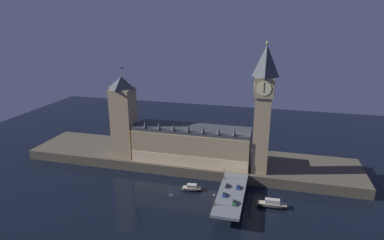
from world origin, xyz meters
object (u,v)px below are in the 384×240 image
car_northbound_lead (227,186)px  car_southbound_lead (234,202)px  clock_tower (263,106)px  car_southbound_trail (238,187)px  street_lamp_far (224,171)px  boat_downstream (272,204)px  pedestrian_near_rail (215,203)px  boat_upstream (192,188)px  victoria_tower (124,117)px  street_lamp_near (214,198)px  pedestrian_far_rail (224,177)px  car_northbound_trail (224,195)px

car_northbound_lead → car_southbound_lead: (6.00, -16.13, 0.12)m
clock_tower → car_southbound_trail: (-9.47, -25.69, -39.08)m
street_lamp_far → boat_downstream: bearing=-23.7°
pedestrian_near_rail → boat_upstream: (-17.77, 22.88, -6.74)m
victoria_tower → car_northbound_lead: victoria_tower is taller
victoria_tower → street_lamp_near: bearing=-34.5°
clock_tower → street_lamp_far: bearing=-139.1°
clock_tower → car_southbound_lead: 57.79m
pedestrian_near_rail → pedestrian_far_rail: bearing=90.0°
car_southbound_trail → car_northbound_lead: bearing=178.0°
victoria_tower → car_northbound_trail: victoria_tower is taller
car_southbound_lead → boat_upstream: 33.84m
car_northbound_lead → car_southbound_trail: bearing=-2.0°
victoria_tower → boat_downstream: size_ratio=3.53×
car_southbound_lead → pedestrian_near_rail: (-9.00, -3.22, 0.25)m
car_southbound_lead → car_southbound_trail: 15.91m
clock_tower → boat_downstream: clock_tower is taller
clock_tower → pedestrian_near_rail: size_ratio=41.32×
clock_tower → boat_upstream: bearing=-148.8°
car_southbound_trail → street_lamp_near: (-9.40, -20.07, 3.37)m
car_northbound_trail → pedestrian_far_rail: 18.72m
car_northbound_trail → car_southbound_lead: 8.69m
boat_downstream → car_southbound_trail: bearing=171.5°
pedestrian_near_rail → boat_upstream: 29.75m
street_lamp_far → boat_upstream: size_ratio=0.58×
car_southbound_trail → street_lamp_near: size_ratio=0.66×
pedestrian_far_rail → street_lamp_far: size_ratio=0.25×
car_northbound_lead → boat_downstream: bearing=-6.9°
boat_upstream → victoria_tower: bearing=155.2°
pedestrian_near_rail → street_lamp_near: 3.18m
boat_upstream → boat_downstream: (44.96, -6.48, 0.33)m
car_northbound_trail → car_southbound_trail: car_northbound_trail is taller
car_northbound_lead → boat_downstream: (24.19, -2.94, -6.04)m
pedestrian_near_rail → street_lamp_far: street_lamp_far is taller
victoria_tower → street_lamp_far: size_ratio=8.26×
pedestrian_near_rail → car_southbound_trail: bearing=64.8°
car_northbound_trail → pedestrian_near_rail: bearing=-107.5°
car_northbound_trail → street_lamp_near: size_ratio=0.62×
victoria_tower → street_lamp_near: size_ratio=9.33×
street_lamp_near → boat_downstream: 33.92m
clock_tower → car_southbound_lead: size_ratio=15.97×
car_southbound_trail → boat_downstream: size_ratio=0.25×
car_northbound_lead → car_northbound_trail: bearing=-90.0°
street_lamp_near → car_northbound_lead: bearing=80.5°
pedestrian_near_rail → street_lamp_near: bearing=-113.1°
car_southbound_lead → street_lamp_near: size_ratio=0.75×
car_northbound_trail → car_southbound_trail: bearing=58.1°
street_lamp_near → boat_downstream: street_lamp_near is taller
car_southbound_trail → boat_downstream: bearing=-8.5°
pedestrian_near_rail → car_northbound_lead: bearing=81.2°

